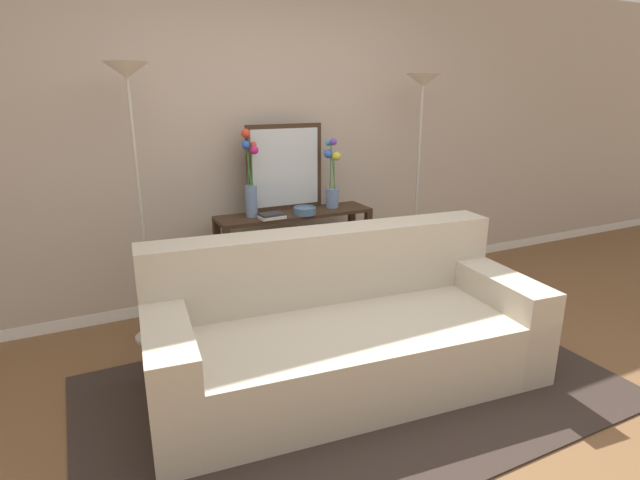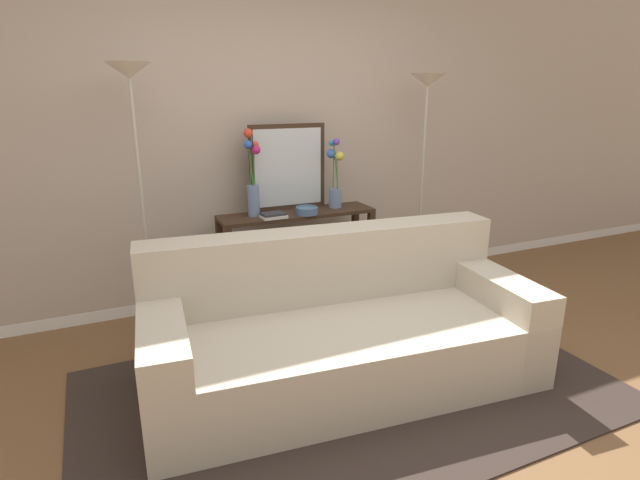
{
  "view_description": "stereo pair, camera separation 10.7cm",
  "coord_description": "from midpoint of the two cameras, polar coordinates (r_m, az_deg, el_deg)",
  "views": [
    {
      "loc": [
        -1.43,
        -1.87,
        1.72
      ],
      "look_at": [
        0.04,
        1.09,
        0.73
      ],
      "focal_mm": 28.3,
      "sensor_mm": 36.0,
      "label": 1
    },
    {
      "loc": [
        -1.33,
        -1.91,
        1.72
      ],
      "look_at": [
        0.04,
        1.09,
        0.73
      ],
      "focal_mm": 28.3,
      "sensor_mm": 36.0,
      "label": 2
    }
  ],
  "objects": [
    {
      "name": "couch",
      "position": [
        3.12,
        1.65,
        -10.36
      ],
      "size": [
        2.38,
        1.2,
        0.88
      ],
      "color": "#BCB29E",
      "rests_on": "ground"
    },
    {
      "name": "fruit_bowl",
      "position": [
        3.93,
        -2.54,
        3.35
      ],
      "size": [
        0.18,
        0.18,
        0.06
      ],
      "color": "#4C7093",
      "rests_on": "console_table"
    },
    {
      "name": "console_table",
      "position": [
        4.07,
        -3.57,
        -0.29
      ],
      "size": [
        1.25,
        0.33,
        0.79
      ],
      "color": "#382619",
      "rests_on": "ground"
    },
    {
      "name": "wall_mirror",
      "position": [
        4.05,
        -4.75,
        8.17
      ],
      "size": [
        0.63,
        0.02,
        0.68
      ],
      "color": "#382619",
      "rests_on": "console_table"
    },
    {
      "name": "back_wall",
      "position": [
        4.24,
        -7.4,
        11.07
      ],
      "size": [
        12.0,
        0.15,
        2.64
      ],
      "color": "white",
      "rests_on": "ground"
    },
    {
      "name": "area_rug",
      "position": [
        3.14,
        2.97,
        -16.52
      ],
      "size": [
        3.09,
        1.8,
        0.01
      ],
      "color": "#332823",
      "rests_on": "ground"
    },
    {
      "name": "ground_plane",
      "position": [
        2.91,
        8.3,
        -20.05
      ],
      "size": [
        16.0,
        16.0,
        0.02
      ],
      "primitive_type": "cube",
      "color": "brown"
    },
    {
      "name": "floor_lamp_right",
      "position": [
        4.38,
        10.62,
        12.83
      ],
      "size": [
        0.28,
        0.28,
        1.85
      ],
      "color": "#B7B2A8",
      "rests_on": "ground"
    },
    {
      "name": "vase_tall_flowers",
      "position": [
        3.85,
        -8.64,
        6.5
      ],
      "size": [
        0.13,
        0.11,
        0.66
      ],
      "color": "#6B84AD",
      "rests_on": "console_table"
    },
    {
      "name": "floor_lamp_left",
      "position": [
        3.53,
        -21.29,
        11.67
      ],
      "size": [
        0.28,
        0.28,
        1.89
      ],
      "color": "#B7B2A8",
      "rests_on": "ground"
    },
    {
      "name": "vase_short_flowers",
      "position": [
        4.12,
        0.63,
        6.74
      ],
      "size": [
        0.12,
        0.12,
        0.57
      ],
      "color": "#6B84AD",
      "rests_on": "console_table"
    },
    {
      "name": "book_row_under_console",
      "position": [
        4.12,
        -8.02,
        -7.35
      ],
      "size": [
        0.32,
        0.18,
        0.13
      ],
      "color": "#1E7075",
      "rests_on": "ground"
    },
    {
      "name": "book_stack",
      "position": [
        3.82,
        -6.31,
        2.73
      ],
      "size": [
        0.19,
        0.14,
        0.04
      ],
      "color": "silver",
      "rests_on": "console_table"
    }
  ]
}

